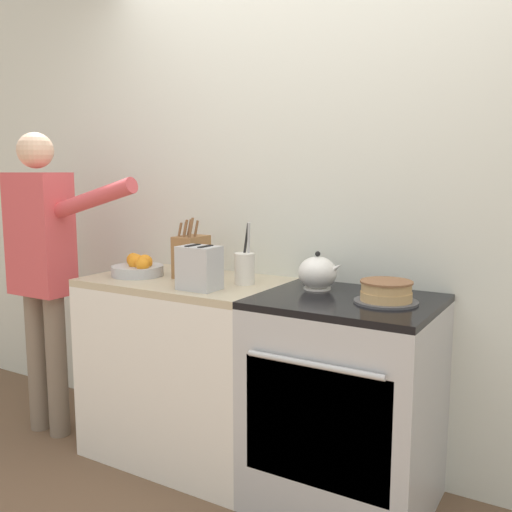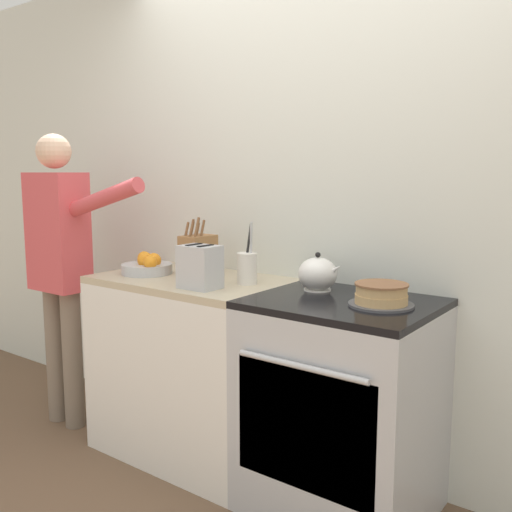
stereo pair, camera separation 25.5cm
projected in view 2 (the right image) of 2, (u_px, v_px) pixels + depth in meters
name	position (u px, v px, depth m)	size (l,w,h in m)	color
wall_back	(333.00, 202.00, 2.70)	(8.00, 0.04, 2.60)	silver
counter_cabinet	(193.00, 365.00, 2.92)	(0.96, 0.62, 0.92)	white
stove_range	(341.00, 406.00, 2.42)	(0.74, 0.65, 0.92)	#B7BABF
layer_cake	(381.00, 295.00, 2.24)	(0.26, 0.26, 0.09)	#4C4C51
tea_kettle	(318.00, 274.00, 2.53)	(0.21, 0.17, 0.17)	white
knife_block	(198.00, 255.00, 2.88)	(0.12, 0.17, 0.30)	olive
utensil_crock	(247.00, 267.00, 2.68)	(0.10, 0.10, 0.29)	silver
fruit_bowl	(147.00, 266.00, 2.96)	(0.26, 0.26, 0.11)	#B7BABF
toaster	(200.00, 267.00, 2.58)	(0.19, 0.13, 0.20)	#B7BABF
person_baker	(60.00, 255.00, 3.17)	(0.93, 0.20, 1.65)	#7A6B5B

